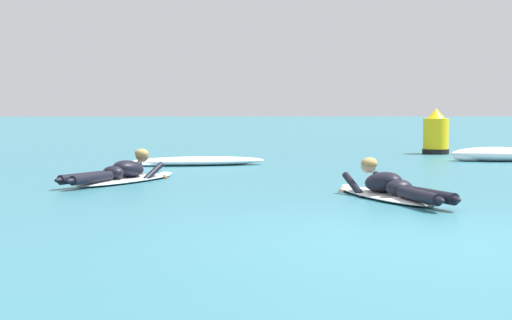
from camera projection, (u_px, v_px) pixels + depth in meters
The scene contains 6 objects.
ground_plane at pixel (318, 161), 17.04m from camera, with size 120.00×120.00×0.00m, color #2D6B7A.
surfer_near at pixel (389, 188), 10.11m from camera, with size 1.25×2.66×0.54m.
surfer_far at pixel (122, 174), 12.24m from camera, with size 1.62×2.51×0.53m.
whitewater_mid_left at pixel (198, 161), 15.71m from camera, with size 2.68×1.08×0.17m.
whitewater_mid_right at pixel (496, 155), 16.81m from camera, with size 1.92×0.90×0.30m.
channel_marker_buoy at pixel (436, 136), 19.28m from camera, with size 0.63×0.63×1.09m.
Camera 1 is at (-1.55, -6.98, 1.19)m, focal length 56.68 mm.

